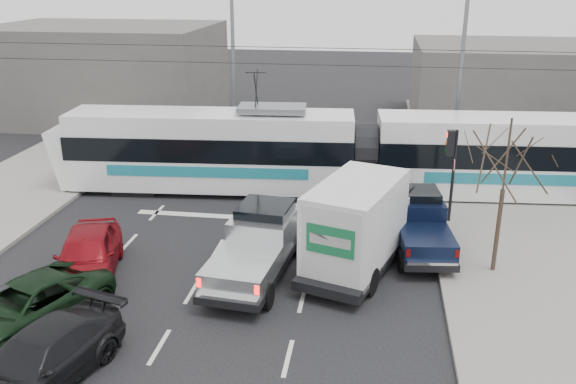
# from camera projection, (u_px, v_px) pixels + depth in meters

# --- Properties ---
(ground) EXTENTS (120.00, 120.00, 0.00)m
(ground) POSITION_uv_depth(u_px,v_px,m) (247.00, 295.00, 18.46)
(ground) COLOR black
(ground) RESTS_ON ground
(sidewalk_right) EXTENTS (6.00, 60.00, 0.15)m
(sidewalk_right) POSITION_uv_depth(u_px,v_px,m) (558.00, 315.00, 17.21)
(sidewalk_right) COLOR gray
(sidewalk_right) RESTS_ON ground
(rails) EXTENTS (60.00, 1.60, 0.03)m
(rails) POSITION_uv_depth(u_px,v_px,m) (292.00, 186.00, 27.75)
(rails) COLOR #33302D
(rails) RESTS_ON ground
(building_left) EXTENTS (14.00, 10.00, 6.00)m
(building_left) POSITION_uv_depth(u_px,v_px,m) (106.00, 72.00, 39.78)
(building_left) COLOR #615B58
(building_left) RESTS_ON ground
(building_right) EXTENTS (12.00, 10.00, 5.00)m
(building_right) POSITION_uv_depth(u_px,v_px,m) (512.00, 85.00, 38.29)
(building_right) COLOR #615B58
(building_right) RESTS_ON ground
(bare_tree) EXTENTS (2.40, 2.40, 5.00)m
(bare_tree) POSITION_uv_depth(u_px,v_px,m) (506.00, 162.00, 18.45)
(bare_tree) COLOR #47382B
(bare_tree) RESTS_ON ground
(traffic_signal) EXTENTS (0.44, 0.44, 3.60)m
(traffic_signal) POSITION_uv_depth(u_px,v_px,m) (451.00, 156.00, 22.68)
(traffic_signal) COLOR black
(traffic_signal) RESTS_ON ground
(street_lamp_near) EXTENTS (2.38, 0.25, 9.00)m
(street_lamp_near) POSITION_uv_depth(u_px,v_px,m) (457.00, 64.00, 28.73)
(street_lamp_near) COLOR slate
(street_lamp_near) RESTS_ON ground
(street_lamp_far) EXTENTS (2.38, 0.25, 9.00)m
(street_lamp_far) POSITION_uv_depth(u_px,v_px,m) (230.00, 54.00, 32.15)
(street_lamp_far) COLOR slate
(street_lamp_far) RESTS_ON ground
(catenary) EXTENTS (60.00, 0.20, 7.00)m
(catenary) POSITION_uv_depth(u_px,v_px,m) (292.00, 102.00, 26.43)
(catenary) COLOR black
(catenary) RESTS_ON ground
(tram) EXTENTS (25.85, 4.42, 5.25)m
(tram) POSITION_uv_depth(u_px,v_px,m) (364.00, 153.00, 26.19)
(tram) COLOR white
(tram) RESTS_ON ground
(silver_pickup) EXTENTS (2.54, 5.85, 2.06)m
(silver_pickup) POSITION_uv_depth(u_px,v_px,m) (259.00, 242.00, 19.57)
(silver_pickup) COLOR black
(silver_pickup) RESTS_ON ground
(box_truck) EXTENTS (3.96, 6.53, 3.09)m
(box_truck) POSITION_uv_depth(u_px,v_px,m) (362.00, 224.00, 19.74)
(box_truck) COLOR black
(box_truck) RESTS_ON ground
(navy_pickup) EXTENTS (2.25, 4.85, 1.98)m
(navy_pickup) POSITION_uv_depth(u_px,v_px,m) (419.00, 223.00, 21.24)
(navy_pickup) COLOR black
(navy_pickup) RESTS_ON ground
(green_car) EXTENTS (3.97, 5.32, 1.34)m
(green_car) POSITION_uv_depth(u_px,v_px,m) (26.00, 306.00, 16.55)
(green_car) COLOR black
(green_car) RESTS_ON ground
(red_car) EXTENTS (3.07, 4.90, 1.56)m
(red_car) POSITION_uv_depth(u_px,v_px,m) (88.00, 254.00, 19.32)
(red_car) COLOR maroon
(red_car) RESTS_ON ground
(dark_car) EXTENTS (3.12, 5.03, 1.36)m
(dark_car) POSITION_uv_depth(u_px,v_px,m) (39.00, 361.00, 14.22)
(dark_car) COLOR black
(dark_car) RESTS_ON ground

